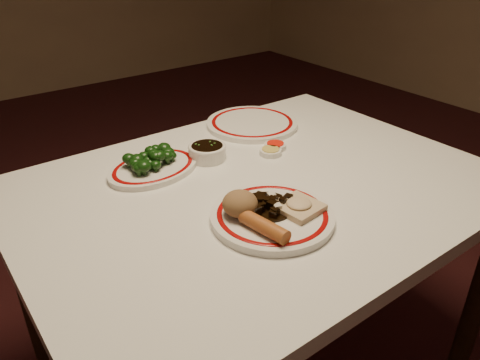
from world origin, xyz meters
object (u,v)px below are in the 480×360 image
rice_mound (240,204)px  fried_wonton (299,206)px  stirfry_heap (266,205)px  broccoli_pile (151,158)px  dining_table (259,214)px  broccoli_plate (153,168)px  main_plate (272,216)px  soy_bowl (207,152)px  spring_roll (264,227)px

rice_mound → fried_wonton: rice_mound is taller
stirfry_heap → broccoli_pile: 0.37m
dining_table → broccoli_plate: (-0.18, 0.23, 0.10)m
main_plate → rice_mound: size_ratio=4.65×
dining_table → broccoli_plate: size_ratio=4.10×
main_plate → stirfry_heap: bearing=87.9°
rice_mound → stirfry_heap: (0.06, -0.01, -0.02)m
dining_table → stirfry_heap: 0.19m
fried_wonton → soy_bowl: bearing=90.1°
broccoli_plate → soy_bowl: soy_bowl is taller
rice_mound → soy_bowl: rice_mound is taller
spring_roll → fried_wonton: bearing=2.0°
main_plate → stirfry_heap: 0.03m
stirfry_heap → broccoli_plate: stirfry_heap is taller
main_plate → spring_roll: size_ratio=3.10×
broccoli_pile → stirfry_heap: bearing=-73.3°
dining_table → soy_bowl: bearing=97.9°
rice_mound → soy_bowl: 0.33m
broccoli_plate → broccoli_pile: bearing=137.0°
fried_wonton → soy_bowl: 0.37m
dining_table → stirfry_heap: bearing=-123.6°
broccoli_pile → broccoli_plate: bearing=-43.0°
spring_roll → broccoli_pile: 0.43m
dining_table → soy_bowl: 0.23m
dining_table → main_plate: size_ratio=3.26×
main_plate → spring_roll: 0.08m
dining_table → broccoli_pile: bearing=129.4°
soy_bowl → fried_wonton: bearing=-89.9°
rice_mound → spring_roll: 0.09m
broccoli_pile → soy_bowl: size_ratio=1.35×
main_plate → broccoli_pile: broccoli_pile is taller
main_plate → fried_wonton: (0.06, -0.03, 0.02)m
fried_wonton → stirfry_heap: stirfry_heap is taller
spring_roll → broccoli_plate: size_ratio=0.41×
main_plate → broccoli_plate: size_ratio=1.26×
main_plate → stirfry_heap: stirfry_heap is taller
spring_roll → broccoli_plate: bearing=86.6°
rice_mound → spring_roll: bearing=-91.5°
main_plate → stirfry_heap: size_ratio=2.84×
rice_mound → stirfry_heap: 0.07m
spring_roll → broccoli_pile: broccoli_pile is taller
main_plate → dining_table: bearing=60.7°
fried_wonton → stirfry_heap: bearing=137.8°
dining_table → soy_bowl: (-0.03, 0.20, 0.11)m
dining_table → fried_wonton: size_ratio=11.68×
stirfry_heap → broccoli_pile: (-0.11, 0.35, 0.01)m
dining_table → broccoli_plate: bearing=129.2°
soy_bowl → broccoli_pile: bearing=169.7°
fried_wonton → broccoli_plate: size_ratio=0.35×
dining_table → stirfry_heap: stirfry_heap is taller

